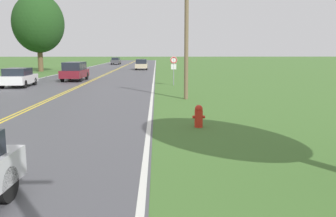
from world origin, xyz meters
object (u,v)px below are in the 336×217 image
tree_mid_treeline (38,23)px  car_champagne_hatchback_distant (141,64)px  traffic_sign (174,64)px  car_dark_grey_sedan_horizon (116,61)px  car_white_sedan_mid_far (18,77)px  fire_hydrant (199,116)px  car_maroon_suv_receding (75,71)px

tree_mid_treeline → car_champagne_hatchback_distant: size_ratio=2.71×
traffic_sign → car_dark_grey_sedan_horizon: traffic_sign is taller
car_white_sedan_mid_far → tree_mid_treeline: bearing=11.6°
traffic_sign → car_dark_grey_sedan_horizon: 50.56m
fire_hydrant → tree_mid_treeline: bearing=115.2°
fire_hydrant → car_white_sedan_mid_far: bearing=128.7°
car_white_sedan_mid_far → car_maroon_suv_receding: 6.75m
fire_hydrant → car_champagne_hatchback_distant: bearing=95.3°
fire_hydrant → car_dark_grey_sedan_horizon: size_ratio=0.19×
fire_hydrant → car_maroon_suv_receding: (-9.52, 21.78, 0.54)m
car_white_sedan_mid_far → car_champagne_hatchback_distant: car_champagne_hatchback_distant is taller
fire_hydrant → car_white_sedan_mid_far: 20.27m
car_maroon_suv_receding → traffic_sign: bearing=-117.4°
traffic_sign → car_champagne_hatchback_distant: bearing=98.3°
car_champagne_hatchback_distant → car_dark_grey_sedan_horizon: bearing=-164.9°
fire_hydrant → tree_mid_treeline: 42.85m
traffic_sign → tree_mid_treeline: bearing=129.7°
fire_hydrant → car_maroon_suv_receding: car_maroon_suv_receding is taller
tree_mid_treeline → car_white_sedan_mid_far: tree_mid_treeline is taller
traffic_sign → car_white_sedan_mid_far: size_ratio=0.59×
tree_mid_treeline → car_dark_grey_sedan_horizon: tree_mid_treeline is taller
car_maroon_suv_receding → fire_hydrant: bearing=-155.5°
fire_hydrant → car_maroon_suv_receding: bearing=113.6°
car_dark_grey_sedan_horizon → traffic_sign: bearing=-166.4°
tree_mid_treeline → car_maroon_suv_receding: size_ratio=2.41×
car_maroon_suv_receding → car_dark_grey_sedan_horizon: (-1.03, 44.43, -0.17)m
tree_mid_treeline → car_champagne_hatchback_distant: bearing=18.0°
fire_hydrant → tree_mid_treeline: size_ratio=0.08×
tree_mid_treeline → car_maroon_suv_receding: (8.55, -16.56, -5.73)m
traffic_sign → tree_mid_treeline: tree_mid_treeline is taller
fire_hydrant → car_white_sedan_mid_far: size_ratio=0.21×
tree_mid_treeline → car_dark_grey_sedan_horizon: size_ratio=2.36×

